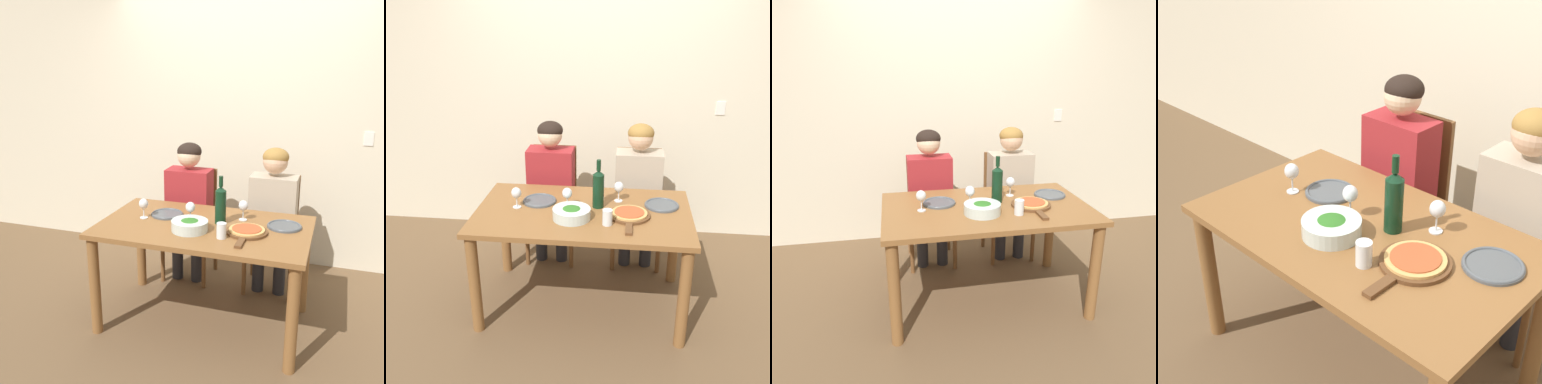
% 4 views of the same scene
% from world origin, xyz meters
% --- Properties ---
extents(ground_plane, '(40.00, 40.00, 0.00)m').
position_xyz_m(ground_plane, '(0.00, 0.00, 0.00)').
color(ground_plane, brown).
extents(back_wall, '(10.00, 0.06, 2.70)m').
position_xyz_m(back_wall, '(0.00, 1.31, 1.35)').
color(back_wall, beige).
rests_on(back_wall, ground).
extents(dining_table, '(1.50, 0.89, 0.77)m').
position_xyz_m(dining_table, '(0.00, 0.00, 0.65)').
color(dining_table, brown).
rests_on(dining_table, ground).
extents(chair_left, '(0.42, 0.42, 0.98)m').
position_xyz_m(chair_left, '(-0.34, 0.76, 0.52)').
color(chair_left, brown).
rests_on(chair_left, ground).
extents(chair_right, '(0.42, 0.42, 0.98)m').
position_xyz_m(chair_right, '(0.39, 0.76, 0.52)').
color(chair_right, brown).
rests_on(chair_right, ground).
extents(person_woman, '(0.47, 0.51, 1.24)m').
position_xyz_m(person_woman, '(-0.34, 0.65, 0.75)').
color(person_woman, '#28282D').
rests_on(person_woman, ground).
extents(person_man, '(0.47, 0.51, 1.24)m').
position_xyz_m(person_man, '(0.39, 0.65, 0.75)').
color(person_man, '#28282D').
rests_on(person_man, ground).
extents(wine_bottle, '(0.08, 0.08, 0.35)m').
position_xyz_m(wine_bottle, '(0.10, 0.08, 0.92)').
color(wine_bottle, black).
rests_on(wine_bottle, dining_table).
extents(broccoli_bowl, '(0.26, 0.26, 0.08)m').
position_xyz_m(broccoli_bowl, '(-0.06, -0.13, 0.81)').
color(broccoli_bowl, silver).
rests_on(broccoli_bowl, dining_table).
extents(dinner_plate_left, '(0.24, 0.24, 0.02)m').
position_xyz_m(dinner_plate_left, '(-0.33, 0.12, 0.78)').
color(dinner_plate_left, '#4C5156').
rests_on(dinner_plate_left, dining_table).
extents(dinner_plate_right, '(0.24, 0.24, 0.02)m').
position_xyz_m(dinner_plate_right, '(0.55, 0.14, 0.78)').
color(dinner_plate_right, '#4C5156').
rests_on(dinner_plate_right, dining_table).
extents(pizza_on_board, '(0.29, 0.43, 0.04)m').
position_xyz_m(pizza_on_board, '(0.32, -0.06, 0.79)').
color(pizza_on_board, brown).
rests_on(pizza_on_board, dining_table).
extents(wine_glass_left, '(0.07, 0.07, 0.15)m').
position_xyz_m(wine_glass_left, '(-0.47, 0.00, 0.88)').
color(wine_glass_left, silver).
rests_on(wine_glass_left, dining_table).
extents(wine_glass_right, '(0.07, 0.07, 0.15)m').
position_xyz_m(wine_glass_right, '(0.24, 0.19, 0.88)').
color(wine_glass_right, silver).
rests_on(wine_glass_right, dining_table).
extents(wine_glass_centre, '(0.07, 0.07, 0.15)m').
position_xyz_m(wine_glass_centre, '(-0.12, 0.03, 0.88)').
color(wine_glass_centre, silver).
rests_on(wine_glass_centre, dining_table).
extents(water_tumbler, '(0.07, 0.07, 0.11)m').
position_xyz_m(water_tumbler, '(0.18, -0.20, 0.83)').
color(water_tumbler, silver).
rests_on(water_tumbler, dining_table).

